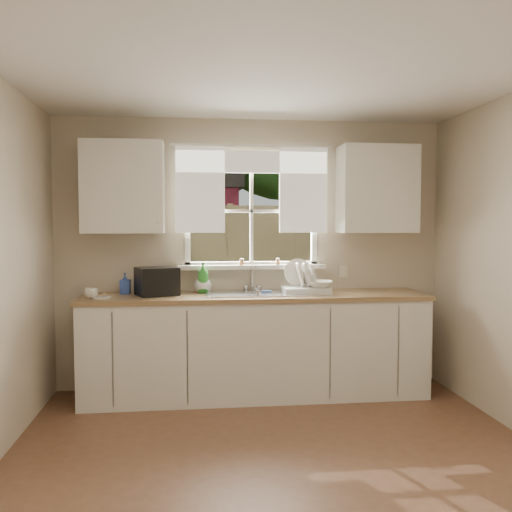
{
  "coord_description": "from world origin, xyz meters",
  "views": [
    {
      "loc": [
        -0.54,
        -3.05,
        1.54
      ],
      "look_at": [
        0.0,
        1.65,
        1.25
      ],
      "focal_mm": 38.0,
      "sensor_mm": 36.0,
      "label": 1
    }
  ],
  "objects": [
    {
      "name": "curtains",
      "position": [
        0.0,
        1.95,
        1.93
      ],
      "size": [
        1.5,
        0.03,
        0.81
      ],
      "color": "white",
      "rests_on": "room_walls"
    },
    {
      "name": "sink",
      "position": [
        0.0,
        1.71,
        0.84
      ],
      "size": [
        0.88,
        0.52,
        0.4
      ],
      "color": "#B7B7BC",
      "rests_on": "countertop"
    },
    {
      "name": "dish_rack",
      "position": [
        0.46,
        1.72,
        0.98
      ],
      "size": [
        0.42,
        0.32,
        0.3
      ],
      "color": "white",
      "rests_on": "countertop"
    },
    {
      "name": "soap_bottle_c",
      "position": [
        -0.46,
        1.84,
        1.01
      ],
      "size": [
        0.18,
        0.18,
        0.19
      ],
      "primitive_type": "imported",
      "rotation": [
        0.0,
        0.0,
        0.23
      ],
      "color": "beige",
      "rests_on": "countertop"
    },
    {
      "name": "ceiling",
      "position": [
        0.0,
        0.0,
        2.5
      ],
      "size": [
        3.6,
        4.0,
        0.02
      ],
      "primitive_type": "cube",
      "color": "silver",
      "rests_on": "room_walls"
    },
    {
      "name": "upper_cabinet_right",
      "position": [
        1.15,
        1.82,
        1.85
      ],
      "size": [
        0.7,
        0.33,
        0.8
      ],
      "primitive_type": "cube",
      "color": "white",
      "rests_on": "room_walls"
    },
    {
      "name": "soap_bottle_b",
      "position": [
        -1.15,
        1.83,
        1.0
      ],
      "size": [
        0.09,
        0.09,
        0.19
      ],
      "primitive_type": "imported",
      "rotation": [
        0.0,
        0.0,
        -0.06
      ],
      "color": "#2E4DAD",
      "rests_on": "countertop"
    },
    {
      "name": "ground",
      "position": [
        0.0,
        0.0,
        0.0
      ],
      "size": [
        4.0,
        4.0,
        0.0
      ],
      "primitive_type": "plane",
      "color": "brown",
      "rests_on": "ground"
    },
    {
      "name": "cup",
      "position": [
        -1.4,
        1.57,
        0.95
      ],
      "size": [
        0.14,
        0.14,
        0.09
      ],
      "primitive_type": "imported",
      "rotation": [
        0.0,
        0.0,
        0.43
      ],
      "color": "silver",
      "rests_on": "countertop"
    },
    {
      "name": "wall_outlet",
      "position": [
        0.88,
        1.99,
        1.08
      ],
      "size": [
        0.08,
        0.01,
        0.12
      ],
      "primitive_type": "cube",
      "color": "beige",
      "rests_on": "room_walls"
    },
    {
      "name": "backyard",
      "position": [
        0.58,
        8.42,
        3.46
      ],
      "size": [
        20.0,
        10.0,
        6.13
      ],
      "color": "#335421",
      "rests_on": "ground"
    },
    {
      "name": "sill_jars",
      "position": [
        0.07,
        1.94,
        1.18
      ],
      "size": [
        0.38,
        0.04,
        0.06
      ],
      "color": "brown",
      "rests_on": "window"
    },
    {
      "name": "window",
      "position": [
        0.0,
        2.0,
        1.49
      ],
      "size": [
        1.38,
        0.16,
        1.06
      ],
      "color": "white",
      "rests_on": "room_walls"
    },
    {
      "name": "room_walls",
      "position": [
        0.0,
        -0.07,
        1.24
      ],
      "size": [
        3.62,
        4.02,
        2.5
      ],
      "color": "beige",
      "rests_on": "ground"
    },
    {
      "name": "upper_cabinet_left",
      "position": [
        -1.15,
        1.82,
        1.85
      ],
      "size": [
        0.7,
        0.33,
        0.8
      ],
      "primitive_type": "cube",
      "color": "white",
      "rests_on": "room_walls"
    },
    {
      "name": "countertop",
      "position": [
        0.0,
        1.68,
        0.89
      ],
      "size": [
        3.04,
        0.65,
        0.04
      ],
      "primitive_type": "cube",
      "color": "olive",
      "rests_on": "base_cabinets"
    },
    {
      "name": "soap_bottle_a",
      "position": [
        -0.46,
        1.82,
        1.05
      ],
      "size": [
        0.14,
        0.14,
        0.28
      ],
      "primitive_type": "imported",
      "rotation": [
        0.0,
        0.0,
        0.33
      ],
      "color": "#2D892C",
      "rests_on": "countertop"
    },
    {
      "name": "saucer",
      "position": [
        -1.31,
        1.58,
        0.92
      ],
      "size": [
        0.15,
        0.15,
        0.01
      ],
      "primitive_type": "cylinder",
      "color": "white",
      "rests_on": "countertop"
    },
    {
      "name": "base_cabinets",
      "position": [
        0.0,
        1.68,
        0.43
      ],
      "size": [
        3.0,
        0.62,
        0.87
      ],
      "primitive_type": "cube",
      "color": "white",
      "rests_on": "ground"
    },
    {
      "name": "bowl",
      "position": [
        0.57,
        1.67,
        0.99
      ],
      "size": [
        0.28,
        0.28,
        0.06
      ],
      "primitive_type": "imported",
      "rotation": [
        0.0,
        0.0,
        -0.21
      ],
      "color": "white",
      "rests_on": "dish_rack"
    },
    {
      "name": "black_appliance",
      "position": [
        -0.86,
        1.72,
        1.03
      ],
      "size": [
        0.41,
        0.39,
        0.24
      ],
      "primitive_type": "cube",
      "rotation": [
        0.0,
        0.0,
        0.36
      ],
      "color": "black",
      "rests_on": "countertop"
    }
  ]
}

